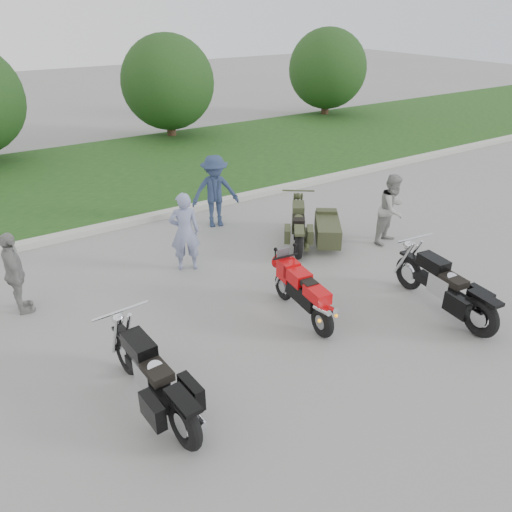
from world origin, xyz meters
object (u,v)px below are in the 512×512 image
cruiser_left (156,382)px  person_stripe (185,232)px  sportbike_red (304,292)px  person_grey (392,209)px  person_back (15,274)px  cruiser_right (447,290)px  person_denim (215,192)px  cruiser_sidecar (315,229)px

cruiser_left → person_stripe: (2.10, 3.49, 0.36)m
sportbike_red → person_grey: 3.88m
cruiser_left → person_back: size_ratio=1.59×
sportbike_red → person_stripe: (-0.95, 2.76, 0.33)m
cruiser_right → person_denim: 5.91m
cruiser_left → person_back: person_back is taller
cruiser_left → person_back: (-1.12, 3.62, 0.29)m
person_stripe → cruiser_right: bearing=149.4°
person_back → cruiser_right: bearing=-121.8°
cruiser_sidecar → person_stripe: size_ratio=1.21×
sportbike_red → cruiser_sidecar: 3.01m
sportbike_red → cruiser_sidecar: sportbike_red is taller
cruiser_right → person_back: person_back is taller
cruiser_sidecar → person_grey: 1.80m
cruiser_sidecar → person_grey: (1.57, -0.78, 0.42)m
cruiser_left → person_denim: bearing=49.9°
cruiser_sidecar → person_stripe: 3.06m
person_back → cruiser_left: bearing=-161.8°
sportbike_red → person_back: bearing=150.7°
cruiser_sidecar → person_back: (-6.20, 0.67, 0.38)m
sportbike_red → person_stripe: 2.94m
sportbike_red → person_back: 5.08m
person_stripe → person_back: 3.22m
sportbike_red → person_back: size_ratio=1.20×
cruiser_left → person_stripe: bearing=54.6°
person_grey → person_back: size_ratio=1.05×
person_stripe → person_denim: person_denim is taller
person_back → cruiser_sidecar: bearing=-95.3°
person_back → person_stripe: bearing=-91.2°
cruiser_sidecar → person_denim: (-1.39, 2.21, 0.50)m
sportbike_red → cruiser_left: 3.13m
person_denim → person_back: bearing=-145.9°
sportbike_red → person_denim: 4.48m
sportbike_red → cruiser_sidecar: size_ratio=0.91×
cruiser_sidecar → sportbike_red: bearing=-97.0°
cruiser_left → person_denim: size_ratio=1.37×
person_grey → person_denim: bearing=118.2°
person_stripe → person_grey: person_stripe is taller
person_stripe → person_denim: 2.30m
person_grey → person_stripe: bearing=147.1°
cruiser_left → person_stripe: size_ratio=1.46×
person_grey → person_denim: size_ratio=0.91×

